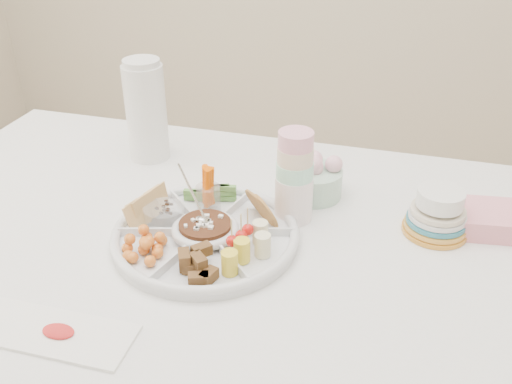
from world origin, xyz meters
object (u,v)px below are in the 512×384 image
(thermos, at_px, (146,109))
(plate_stack, at_px, (437,215))
(party_tray, at_px, (206,232))
(dining_table, at_px, (210,361))

(thermos, relative_size, plate_stack, 1.96)
(party_tray, xyz_separation_m, plate_stack, (0.46, 0.16, 0.02))
(dining_table, xyz_separation_m, plate_stack, (0.47, 0.14, 0.42))
(dining_table, xyz_separation_m, thermos, (-0.26, 0.31, 0.51))
(party_tray, distance_m, thermos, 0.44)
(thermos, bearing_deg, party_tray, -49.92)
(party_tray, height_order, plate_stack, plate_stack)
(party_tray, bearing_deg, thermos, 130.08)
(dining_table, height_order, party_tray, party_tray)
(thermos, height_order, plate_stack, thermos)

